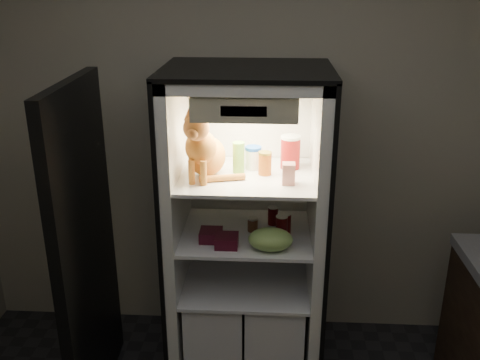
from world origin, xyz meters
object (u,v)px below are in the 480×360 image
(grape_bag, at_px, (271,239))
(berry_box_left, at_px, (211,235))
(pepper_jar, at_px, (290,152))
(soda_can_b, at_px, (285,223))
(parmesan_shaker, at_px, (239,157))
(soda_can_a, at_px, (273,216))
(tabby_cat, at_px, (204,150))
(soda_can_c, at_px, (282,226))
(condiment_jar, at_px, (253,224))
(salsa_jar, at_px, (265,163))
(refrigerator, at_px, (246,249))
(mayo_tub, at_px, (253,158))
(cream_carton, at_px, (289,174))
(berry_box_right, at_px, (227,241))

(grape_bag, bearing_deg, berry_box_left, 165.23)
(pepper_jar, xyz_separation_m, soda_can_b, (-0.02, -0.14, -0.38))
(parmesan_shaker, height_order, soda_can_a, parmesan_shaker)
(tabby_cat, distance_m, soda_can_a, 0.61)
(soda_can_c, xyz_separation_m, condiment_jar, (-0.16, 0.06, -0.02))
(tabby_cat, bearing_deg, soda_can_c, 10.48)
(salsa_jar, bearing_deg, pepper_jar, 39.43)
(soda_can_c, height_order, berry_box_left, soda_can_c)
(refrigerator, height_order, mayo_tub, refrigerator)
(condiment_jar, bearing_deg, cream_carton, -35.82)
(tabby_cat, xyz_separation_m, soda_can_c, (0.43, 0.00, -0.44))
(cream_carton, height_order, condiment_jar, cream_carton)
(parmesan_shaker, height_order, berry_box_left, parmesan_shaker)
(berry_box_left, xyz_separation_m, berry_box_right, (0.09, -0.06, 0.00))
(berry_box_left, bearing_deg, cream_carton, -0.81)
(pepper_jar, relative_size, soda_can_a, 1.73)
(soda_can_b, distance_m, berry_box_right, 0.36)
(condiment_jar, xyz_separation_m, grape_bag, (0.10, -0.22, 0.02))
(soda_can_a, bearing_deg, berry_box_left, -146.34)
(tabby_cat, distance_m, cream_carton, 0.47)
(parmesan_shaker, bearing_deg, berry_box_right, -103.16)
(salsa_jar, relative_size, cream_carton, 1.14)
(tabby_cat, bearing_deg, pepper_jar, 31.18)
(mayo_tub, xyz_separation_m, cream_carton, (0.19, -0.23, -0.01))
(refrigerator, height_order, pepper_jar, refrigerator)
(pepper_jar, bearing_deg, mayo_tub, -173.45)
(salsa_jar, distance_m, berry_box_right, 0.47)
(parmesan_shaker, height_order, pepper_jar, pepper_jar)
(soda_can_c, distance_m, berry_box_left, 0.40)
(salsa_jar, bearing_deg, condiment_jar, 179.27)
(salsa_jar, bearing_deg, soda_can_a, 62.19)
(parmesan_shaker, xyz_separation_m, salsa_jar, (0.15, -0.03, -0.02))
(grape_bag, height_order, berry_box_left, grape_bag)
(salsa_jar, relative_size, pepper_jar, 0.69)
(soda_can_b, bearing_deg, grape_bag, -112.45)
(soda_can_a, xyz_separation_m, soda_can_c, (0.05, -0.16, 0.01))
(pepper_jar, height_order, grape_bag, pepper_jar)
(berry_box_left, bearing_deg, pepper_jar, 29.71)
(mayo_tub, bearing_deg, condiment_jar, -87.50)
(tabby_cat, distance_m, parmesan_shaker, 0.21)
(salsa_jar, height_order, soda_can_b, salsa_jar)
(grape_bag, bearing_deg, condiment_jar, 115.30)
(parmesan_shaker, xyz_separation_m, soda_can_a, (0.20, 0.07, -0.38))
(refrigerator, height_order, berry_box_left, refrigerator)
(mayo_tub, height_order, grape_bag, mayo_tub)
(berry_box_left, bearing_deg, soda_can_b, 14.82)
(refrigerator, bearing_deg, parmesan_shaker, -152.10)
(soda_can_b, xyz_separation_m, condiment_jar, (-0.18, 0.02, -0.02))
(grape_bag, relative_size, berry_box_left, 1.96)
(refrigerator, bearing_deg, pepper_jar, 15.00)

